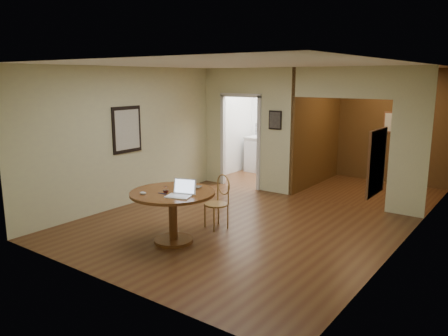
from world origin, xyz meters
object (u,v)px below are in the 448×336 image
Objects in this scene: open_laptop at (181,192)px; dining_table at (173,205)px; closed_laptop at (189,187)px; chair at (219,198)px.

dining_table is at bearing 141.01° from open_laptop.
dining_table is at bearing -118.04° from closed_laptop.
open_laptop is (0.28, -0.11, 0.27)m from dining_table.
open_laptop is at bearing -78.05° from closed_laptop.
open_laptop reaches higher than dining_table.
dining_table is 1.41× the size of chair.
chair is at bearing 77.91° from open_laptop.
open_laptop is 1.13× the size of closed_laptop.
dining_table is 3.20× the size of open_laptop.
chair is 1.12m from open_laptop.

